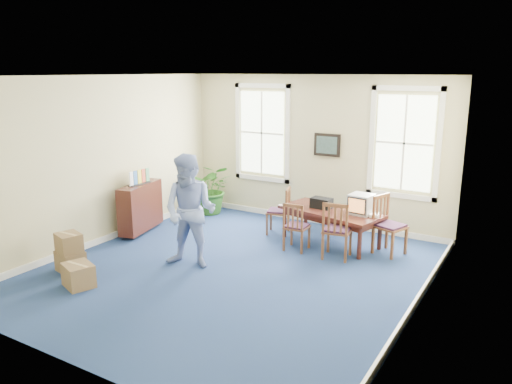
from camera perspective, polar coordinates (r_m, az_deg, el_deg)
The scene contains 25 objects.
floor at distance 8.51m, azimuth -2.68°, elevation -8.95°, with size 6.50×6.50×0.00m, color navy.
ceiling at distance 7.85m, azimuth -2.94°, elevation 13.13°, with size 6.50×6.50×0.00m, color white.
wall_back at distance 10.84m, azimuth 6.74°, elevation 4.73°, with size 6.50×6.50×0.00m, color #C6BB89.
wall_front at distance 5.70m, azimuth -21.16°, elevation -4.38°, with size 6.50×6.50×0.00m, color #C6BB89.
wall_left at distance 9.98m, azimuth -17.36°, elevation 3.41°, with size 6.50×6.50×0.00m, color #C6BB89.
wall_right at distance 6.89m, azimuth 18.51°, elevation -1.12°, with size 6.50×6.50×0.00m, color #C6BB89.
baseboard_back at distance 11.16m, azimuth 6.45°, elevation -3.12°, with size 6.00×0.04×0.12m, color white.
baseboard_left at distance 10.33m, azimuth -16.64°, elevation -5.03°, with size 0.04×6.50×0.12m, color white.
baseboard_right at distance 7.42m, azimuth 17.36°, elevation -12.67°, with size 0.04×6.50×0.12m, color white.
window_left at distance 11.37m, azimuth 0.71°, elevation 6.77°, with size 1.40×0.12×2.20m, color white, non-canonical shape.
window_right at distance 10.17m, azimuth 16.59°, elevation 5.36°, with size 1.40×0.12×2.20m, color white, non-canonical shape.
wall_picture at distance 10.66m, azimuth 8.13°, elevation 5.35°, with size 0.58×0.06×0.48m, color black, non-canonical shape.
conference_table at distance 9.80m, azimuth 8.51°, elevation -3.92°, with size 1.96×0.89×0.67m, color #431B14, non-canonical shape.
crt_tv at distance 9.50m, azimuth 11.94°, elevation -1.36°, with size 0.41×0.45×0.37m, color #B7B7BC, non-canonical shape.
game_console at distance 9.43m, azimuth 13.34°, elevation -2.57°, with size 0.17×0.21×0.05m, color white.
equipment_bag at distance 9.80m, azimuth 7.49°, elevation -1.25°, with size 0.40×0.26×0.20m, color black.
chair_near_left at distance 9.33m, azimuth 4.69°, elevation -3.88°, with size 0.42×0.42×0.93m, color brown, non-canonical shape.
chair_near_right at distance 9.01m, azimuth 9.28°, elevation -4.24°, with size 0.47×0.47×1.06m, color brown, non-canonical shape.
chair_end_left at distance 10.23m, azimuth 2.53°, elevation -2.15°, with size 0.43×0.43×0.97m, color brown, non-canonical shape.
chair_end_right at distance 9.39m, azimuth 15.10°, elevation -3.72°, with size 0.49×0.49×1.08m, color brown, non-canonical shape.
man at distance 8.46m, azimuth -7.53°, elevation -2.22°, with size 0.95×0.74×1.95m, color #7F94D0.
credenza at distance 10.55m, azimuth -13.04°, elevation -2.03°, with size 0.35×1.22×0.96m, color #431B14.
brochure_rack at distance 10.38m, azimuth -13.15°, elevation 1.35°, with size 0.13×0.71×0.32m, color #99999E, non-canonical shape.
potted_plant at distance 11.68m, azimuth -5.09°, elevation 0.39°, with size 1.07×0.93×1.19m, color #265B1A.
cardboard_boxes at distance 8.84m, azimuth -19.38°, elevation -6.46°, with size 1.21×1.21×0.69m, color olive, non-canonical shape.
Camera 1 is at (4.34, -6.54, 3.28)m, focal length 35.00 mm.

